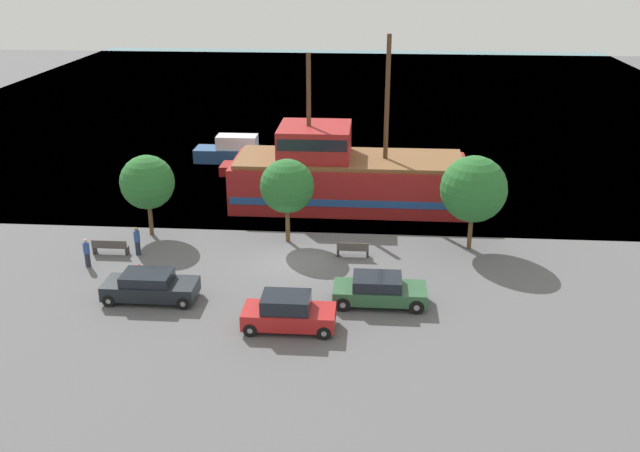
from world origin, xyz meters
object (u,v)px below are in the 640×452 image
object	(u,v)px
pedestrian_walking_near	(137,241)
pedestrian_walking_far	(87,253)
bench_promenade_west	(110,247)
moored_boat_outer	(243,152)
parked_car_curb_front	(288,313)
fire_hydrant	(139,271)
moored_boat_dockside	(258,167)
parked_car_curb_mid	(150,286)
bench_promenade_east	(353,249)
pirate_ship	(347,176)
parked_car_curb_rear	(379,290)

from	to	relation	value
pedestrian_walking_near	pedestrian_walking_far	size ratio (longest dim) A/B	1.02
bench_promenade_west	pedestrian_walking_near	world-z (taller)	pedestrian_walking_near
moored_boat_outer	parked_car_curb_front	xyz separation A→B (m)	(6.53, -25.57, 0.00)
fire_hydrant	bench_promenade_west	distance (m)	3.72
moored_boat_outer	pedestrian_walking_near	bearing A→B (deg)	-97.69
bench_promenade_west	moored_boat_dockside	bearing A→B (deg)	69.77
parked_car_curb_mid	bench_promenade_east	xyz separation A→B (m)	(9.25, 5.69, -0.25)
parked_car_curb_front	pedestrian_walking_near	world-z (taller)	parked_car_curb_front
fire_hydrant	pedestrian_walking_near	bearing A→B (deg)	108.53
bench_promenade_east	pedestrian_walking_far	size ratio (longest dim) A/B	1.10
pirate_ship	parked_car_curb_front	world-z (taller)	pirate_ship
parked_car_curb_rear	pirate_ship	bearing A→B (deg)	98.43
moored_boat_dockside	pedestrian_walking_near	distance (m)	15.65
bench_promenade_east	pedestrian_walking_near	bearing A→B (deg)	-177.19
pedestrian_walking_far	bench_promenade_east	bearing A→B (deg)	9.42
parked_car_curb_mid	bench_promenade_east	size ratio (longest dim) A/B	2.55
fire_hydrant	pedestrian_walking_near	world-z (taller)	pedestrian_walking_near
parked_car_curb_rear	bench_promenade_west	xyz separation A→B (m)	(-14.38, 4.64, -0.26)
pirate_ship	fire_hydrant	xyz separation A→B (m)	(-9.89, -11.82, -1.50)
moored_boat_dockside	fire_hydrant	xyz separation A→B (m)	(-3.14, -17.98, -0.12)
bench_promenade_east	bench_promenade_west	size ratio (longest dim) A/B	0.89
pedestrian_walking_near	parked_car_curb_mid	bearing A→B (deg)	-66.30
parked_car_curb_mid	fire_hydrant	bearing A→B (deg)	119.81
bench_promenade_west	pedestrian_walking_near	distance (m)	1.53
pirate_ship	parked_car_curb_mid	xyz separation A→B (m)	(-8.61, -14.06, -1.22)
fire_hydrant	pedestrian_walking_near	xyz separation A→B (m)	(-0.97, 2.88, 0.38)
moored_boat_outer	bench_promenade_east	size ratio (longest dim) A/B	4.53
moored_boat_outer	pedestrian_walking_far	world-z (taller)	moored_boat_outer
moored_boat_dockside	bench_promenade_east	world-z (taller)	moored_boat_dockside
parked_car_curb_front	parked_car_curb_rear	distance (m)	4.68
parked_car_curb_front	parked_car_curb_mid	world-z (taller)	parked_car_curb_front
pirate_ship	parked_car_curb_front	bearing A→B (deg)	-96.56
parked_car_curb_front	parked_car_curb_mid	distance (m)	7.09
parked_car_curb_rear	pedestrian_walking_far	distance (m)	15.30
pedestrian_walking_far	parked_car_curb_rear	bearing A→B (deg)	-11.43
pirate_ship	pedestrian_walking_near	distance (m)	14.11
pirate_ship	moored_boat_dockside	size ratio (longest dim) A/B	2.87
parked_car_curb_mid	parked_car_curb_rear	distance (m)	10.65
moored_boat_dockside	fire_hydrant	distance (m)	18.25
moored_boat_outer	bench_promenade_west	size ratio (longest dim) A/B	4.01
pirate_ship	bench_promenade_east	distance (m)	8.53
moored_boat_outer	pedestrian_walking_near	world-z (taller)	moored_boat_outer
moored_boat_dockside	parked_car_curb_front	size ratio (longest dim) A/B	1.40
parked_car_curb_front	parked_car_curb_rear	xyz separation A→B (m)	(3.90, 2.60, -0.06)
moored_boat_outer	moored_boat_dockside	bearing A→B (deg)	-62.47
moored_boat_outer	fire_hydrant	size ratio (longest dim) A/B	10.03
parked_car_curb_mid	fire_hydrant	size ratio (longest dim) A/B	5.64
fire_hydrant	bench_promenade_east	size ratio (longest dim) A/B	0.45
pedestrian_walking_near	parked_car_curb_front	bearing A→B (deg)	-39.16
moored_boat_outer	parked_car_curb_rear	world-z (taller)	moored_boat_outer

